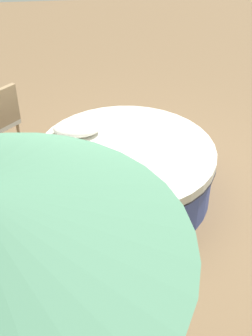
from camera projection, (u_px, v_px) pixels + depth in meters
ground_plane at (126, 194)px, 5.45m from camera, size 16.00×16.00×0.00m
round_bed at (126, 172)px, 5.25m from camera, size 2.03×2.03×0.65m
throw_pillow_0 at (77, 128)px, 5.28m from camera, size 0.55×0.36×0.16m
throw_pillow_1 at (85, 172)px, 4.60m from camera, size 0.45×0.33×0.16m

